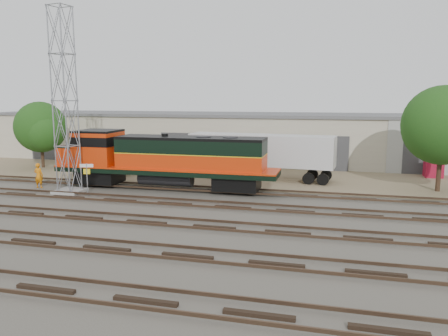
% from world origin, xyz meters
% --- Properties ---
extents(ground, '(140.00, 140.00, 0.00)m').
position_xyz_m(ground, '(0.00, 0.00, 0.00)').
color(ground, '#47423A').
rests_on(ground, ground).
extents(dirt_strip, '(80.00, 16.00, 0.02)m').
position_xyz_m(dirt_strip, '(0.00, 15.00, 0.01)').
color(dirt_strip, '#726047').
rests_on(dirt_strip, ground).
extents(tracks, '(80.00, 20.40, 0.28)m').
position_xyz_m(tracks, '(0.00, -3.00, 0.08)').
color(tracks, black).
rests_on(tracks, ground).
extents(warehouse, '(58.40, 10.40, 5.30)m').
position_xyz_m(warehouse, '(0.04, 22.98, 2.65)').
color(warehouse, beige).
rests_on(warehouse, ground).
extents(locomotive, '(17.62, 3.09, 4.23)m').
position_xyz_m(locomotive, '(-2.71, 6.00, 2.42)').
color(locomotive, black).
rests_on(locomotive, tracks).
extents(signal_tower, '(1.99, 1.99, 13.48)m').
position_xyz_m(signal_tower, '(-9.01, 3.18, 6.59)').
color(signal_tower, gray).
rests_on(signal_tower, ground).
extents(sign_post, '(0.95, 0.28, 2.37)m').
position_xyz_m(sign_post, '(-7.11, 2.54, 1.66)').
color(sign_post, gray).
rests_on(sign_post, ground).
extents(worker, '(0.75, 0.51, 1.99)m').
position_xyz_m(worker, '(-12.31, 4.03, 0.99)').
color(worker, orange).
rests_on(worker, ground).
extents(semi_trailer, '(12.83, 3.77, 3.89)m').
position_xyz_m(semi_trailer, '(4.31, 12.09, 2.45)').
color(semi_trailer, silver).
rests_on(semi_trailer, ground).
extents(dumpster_red, '(1.50, 1.40, 1.40)m').
position_xyz_m(dumpster_red, '(18.88, 16.69, 0.70)').
color(dumpster_red, maroon).
rests_on(dumpster_red, ground).
extents(tree_west, '(5.35, 5.10, 6.67)m').
position_xyz_m(tree_west, '(-18.28, 12.74, 3.98)').
color(tree_west, '#382619').
rests_on(tree_west, ground).
extents(tree_mid, '(4.67, 4.45, 4.45)m').
position_xyz_m(tree_mid, '(-9.85, 11.25, 1.85)').
color(tree_mid, '#382619').
rests_on(tree_mid, ground).
extents(tree_east, '(6.22, 5.92, 7.99)m').
position_xyz_m(tree_east, '(18.26, 10.12, 4.88)').
color(tree_east, '#382619').
rests_on(tree_east, ground).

